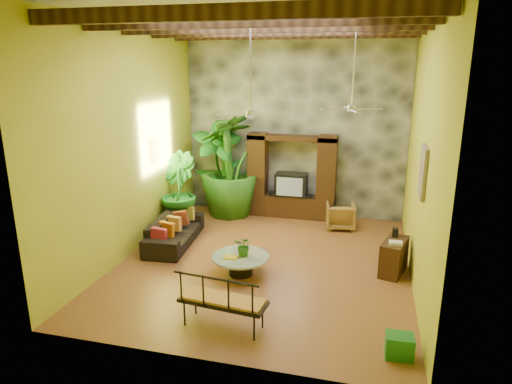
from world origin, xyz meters
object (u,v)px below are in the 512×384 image
(coffee_table, at_px, (241,262))
(side_console, at_px, (394,257))
(entertainment_center, at_px, (291,183))
(tall_plant_a, at_px, (218,169))
(ceiling_fan_back, at_px, (352,98))
(wicker_armchair, at_px, (340,216))
(ceiling_fan_front, at_px, (251,103))
(green_bin, at_px, (399,346))
(tall_plant_c, at_px, (230,165))
(tall_plant_b, at_px, (177,191))
(iron_bench, at_px, (221,299))
(sofa, at_px, (175,231))

(coffee_table, xyz_separation_m, side_console, (2.98, 0.84, 0.09))
(entertainment_center, height_order, tall_plant_a, tall_plant_a)
(ceiling_fan_back, distance_m, wicker_armchair, 3.35)
(ceiling_fan_front, height_order, wicker_armchair, ceiling_fan_front)
(entertainment_center, relative_size, tall_plant_a, 0.92)
(ceiling_fan_back, distance_m, coffee_table, 4.15)
(side_console, bearing_deg, green_bin, -74.39)
(wicker_armchair, xyz_separation_m, side_console, (1.24, -2.38, 0.02))
(entertainment_center, relative_size, side_console, 2.75)
(tall_plant_c, bearing_deg, wicker_armchair, -6.51)
(coffee_table, bearing_deg, tall_plant_c, 110.64)
(tall_plant_b, distance_m, side_console, 5.50)
(tall_plant_a, xyz_separation_m, tall_plant_b, (-0.61, -1.41, -0.31))
(ceiling_fan_front, xyz_separation_m, iron_bench, (0.13, -2.28, -2.86))
(entertainment_center, height_order, iron_bench, entertainment_center)
(sofa, bearing_deg, entertainment_center, -46.19)
(green_bin, bearing_deg, ceiling_fan_front, 140.87)
(iron_bench, relative_size, green_bin, 3.68)
(entertainment_center, relative_size, coffee_table, 2.06)
(ceiling_fan_back, distance_m, side_console, 3.40)
(wicker_armchair, bearing_deg, sofa, 19.16)
(wicker_armchair, distance_m, tall_plant_a, 3.60)
(ceiling_fan_back, relative_size, green_bin, 4.67)
(entertainment_center, xyz_separation_m, ceiling_fan_back, (1.60, -1.94, 2.44))
(coffee_table, distance_m, side_console, 3.10)
(wicker_armchair, relative_size, tall_plant_c, 0.25)
(coffee_table, bearing_deg, ceiling_fan_back, 44.57)
(coffee_table, height_order, green_bin, coffee_table)
(wicker_armchair, distance_m, tall_plant_b, 4.23)
(tall_plant_b, distance_m, tall_plant_c, 1.74)
(tall_plant_a, distance_m, side_console, 5.53)
(iron_bench, bearing_deg, tall_plant_a, 115.52)
(ceiling_fan_front, bearing_deg, coffee_table, -113.65)
(sofa, bearing_deg, side_console, -99.34)
(ceiling_fan_front, bearing_deg, sofa, 157.44)
(tall_plant_b, bearing_deg, coffee_table, -43.52)
(sofa, relative_size, tall_plant_c, 0.76)
(iron_bench, distance_m, green_bin, 2.75)
(entertainment_center, relative_size, tall_plant_b, 1.21)
(ceiling_fan_front, relative_size, side_console, 2.13)
(ceiling_fan_back, relative_size, side_console, 2.13)
(ceiling_fan_front, xyz_separation_m, tall_plant_c, (-1.48, 3.27, -1.97))
(ceiling_fan_back, xyz_separation_m, tall_plant_b, (-4.24, 0.29, -2.41))
(entertainment_center, relative_size, ceiling_fan_back, 1.29)
(wicker_armchair, height_order, iron_bench, iron_bench)
(entertainment_center, bearing_deg, ceiling_fan_back, -50.43)
(side_console, bearing_deg, tall_plant_a, 165.00)
(iron_bench, bearing_deg, wicker_armchair, 80.28)
(entertainment_center, relative_size, sofa, 1.10)
(entertainment_center, distance_m, side_console, 4.05)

